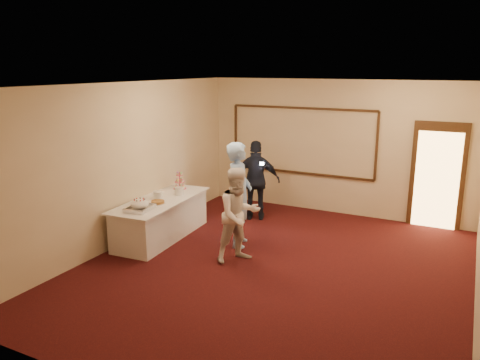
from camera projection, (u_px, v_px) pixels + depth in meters
name	position (u px, v px, depth m)	size (l,w,h in m)	color
floor	(274.00, 269.00, 7.76)	(7.00, 7.00, 0.00)	black
room_walls	(276.00, 149.00, 7.28)	(6.04, 7.04, 3.02)	beige
wall_molding	(301.00, 141.00, 10.74)	(3.45, 0.04, 1.55)	black
doorway	(437.00, 176.00, 9.55)	(1.05, 0.07, 2.20)	black
buffet_table	(161.00, 218.00, 9.11)	(1.08, 2.43, 0.77)	silver
pavlova_tray	(140.00, 206.00, 8.33)	(0.46, 0.58, 0.20)	#B6B7BD
cupcake_stand	(180.00, 182.00, 9.77)	(0.27, 0.27, 0.39)	#CC4C60
plate_stack_a	(158.00, 195.00, 9.04)	(0.18, 0.18, 0.15)	white
plate_stack_b	(179.00, 191.00, 9.32)	(0.19, 0.19, 0.16)	white
tart	(158.00, 202.00, 8.73)	(0.29, 0.29, 0.06)	white
man	(239.00, 194.00, 8.61)	(0.71, 0.47, 1.95)	#91BAF3
woman	(239.00, 215.00, 7.92)	(0.80, 0.62, 1.64)	white
guest	(256.00, 180.00, 10.10)	(1.02, 0.42, 1.73)	black
camera_flash	(262.00, 164.00, 9.70)	(0.07, 0.04, 0.05)	white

